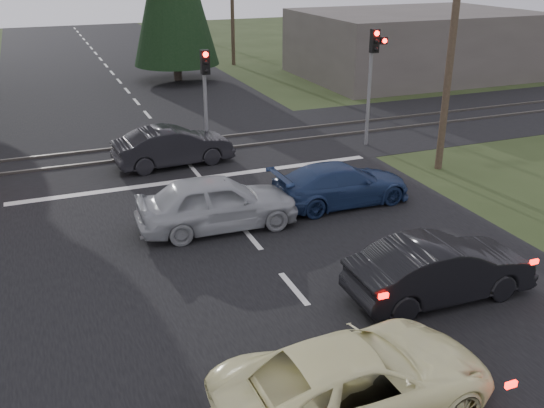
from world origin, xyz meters
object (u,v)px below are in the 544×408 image
traffic_signal_right (373,65)px  cream_coupe (356,380)px  dark_hatchback (440,269)px  dark_car_far (173,147)px  silver_car (218,202)px  blue_sedan (341,184)px  utility_pole_near (453,38)px  traffic_signal_center (206,85)px

traffic_signal_right → cream_coupe: traffic_signal_right is taller
dark_hatchback → dark_car_far: 12.11m
traffic_signal_right → cream_coupe: 16.22m
silver_car → cream_coupe: bearing=-178.4°
dark_car_far → silver_car: bearing=174.1°
traffic_signal_right → dark_car_far: traffic_signal_right is taller
dark_hatchback → blue_sedan: dark_hatchback is taller
utility_pole_near → cream_coupe: utility_pole_near is taller
silver_car → blue_sedan: size_ratio=1.03×
dark_car_far → traffic_signal_center: bearing=-71.8°
utility_pole_near → cream_coupe: 14.35m
traffic_signal_right → blue_sedan: traffic_signal_right is taller
traffic_signal_center → utility_pole_near: bearing=-32.0°
traffic_signal_center → cream_coupe: (-1.71, -14.91, -2.11)m
traffic_signal_center → utility_pole_near: 9.05m
utility_pole_near → blue_sedan: utility_pole_near is taller
traffic_signal_center → utility_pole_near: size_ratio=0.46×
cream_coupe → blue_sedan: bearing=-28.2°
dark_hatchback → cream_coupe: bearing=127.1°
cream_coupe → dark_car_far: dark_car_far is taller
traffic_signal_right → dark_car_far: size_ratio=1.07×
silver_car → dark_car_far: silver_car is taller
cream_coupe → silver_car: 8.25m
dark_hatchback → traffic_signal_center: bearing=10.2°
traffic_signal_right → dark_car_far: 8.50m
dark_car_far → dark_hatchback: bearing=-167.9°
traffic_signal_center → cream_coupe: size_ratio=0.82×
traffic_signal_center → silver_car: bearing=-103.9°
cream_coupe → traffic_signal_center: bearing=-8.5°
utility_pole_near → dark_hatchback: 10.18m
silver_car → dark_hatchback: bearing=-145.0°
traffic_signal_center → dark_hatchback: traffic_signal_center is taller
utility_pole_near → silver_car: 10.15m
utility_pole_near → dark_car_far: 10.66m
silver_car → dark_car_far: 6.01m
traffic_signal_right → silver_car: 10.16m
utility_pole_near → silver_car: size_ratio=1.94×
dark_hatchback → blue_sedan: 5.92m
utility_pole_near → dark_car_far: (-9.03, 4.03, -4.00)m
traffic_signal_center → dark_car_far: traffic_signal_center is taller
silver_car → dark_car_far: bearing=1.0°
dark_hatchback → dark_car_far: (-3.50, 11.59, -0.00)m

